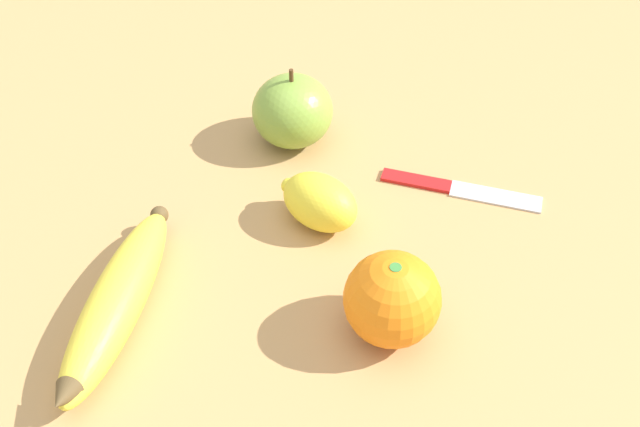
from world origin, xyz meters
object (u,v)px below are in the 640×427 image
banana (116,301)px  paring_knife (455,187)px  orange (392,299)px  lemon (320,202)px  apple (292,111)px

banana → paring_knife: size_ratio=1.39×
paring_knife → orange: bearing=-8.2°
orange → paring_knife: orange is taller
banana → paring_knife: (-0.31, -0.13, -0.02)m
lemon → paring_knife: 0.14m
banana → orange: (-0.22, 0.03, 0.02)m
orange → paring_knife: bearing=-119.0°
lemon → apple: bearing=-81.8°
apple → lemon: apple is taller
orange → apple: (0.07, -0.25, -0.00)m
apple → paring_knife: 0.18m
lemon → paring_knife: (-0.14, -0.03, -0.02)m
orange → lemon: (0.05, -0.13, -0.01)m
apple → paring_knife: (-0.15, 0.09, -0.03)m
apple → lemon: bearing=98.2°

